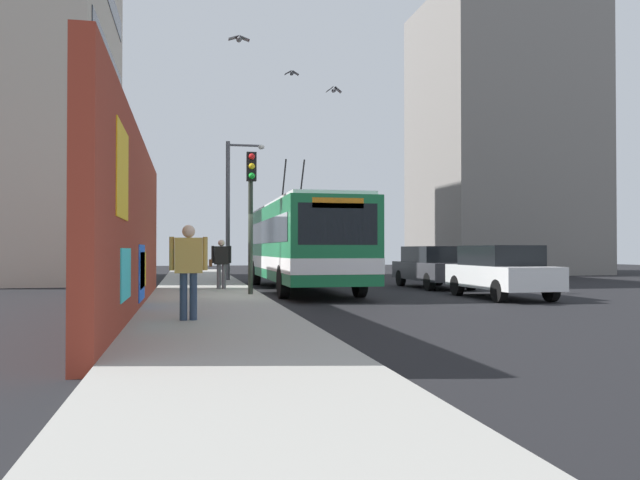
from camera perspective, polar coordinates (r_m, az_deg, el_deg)
ground_plane at (r=18.72m, az=-5.17°, el=-5.32°), size 80.00×80.00×0.00m
sidewalk_slab at (r=18.60m, az=-10.09°, el=-5.11°), size 48.00×3.20×0.15m
graffiti_wall at (r=15.00m, az=-16.33°, el=1.33°), size 14.84×0.32×4.05m
building_far_left at (r=34.37m, az=-23.97°, el=14.25°), size 13.33×6.51×20.75m
building_far_right at (r=41.68m, az=15.93°, el=8.81°), size 9.12×9.51×16.87m
city_bus at (r=22.76m, az=-1.79°, el=-0.19°), size 11.72×2.63×4.86m
parked_car_white at (r=19.72m, az=15.91°, el=-2.65°), size 4.17×1.80×1.58m
parked_car_dark_gray at (r=24.49m, az=10.16°, el=-2.31°), size 4.62×1.81×1.58m
pedestrian_midblock at (r=21.48m, az=-8.87°, el=-1.79°), size 0.22×0.74×1.64m
pedestrian_near_wall at (r=12.00m, az=-11.72°, el=-2.09°), size 0.24×0.70×1.76m
traffic_light at (r=18.66m, az=-6.21°, el=3.74°), size 0.49×0.28×4.17m
street_lamp at (r=27.79m, az=-7.86°, el=3.61°), size 0.44×1.68×5.99m
flying_pigeons at (r=21.15m, az=-2.54°, el=15.01°), size 7.23×3.93×1.55m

